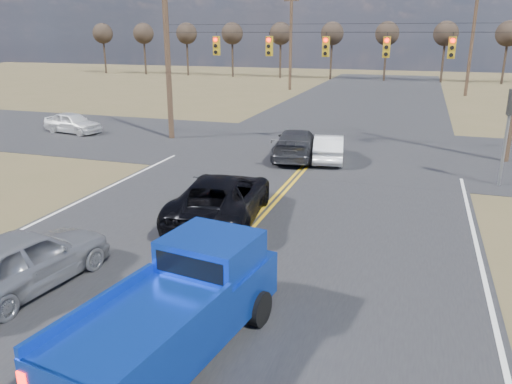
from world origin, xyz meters
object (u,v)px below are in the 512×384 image
(silver_suv, at_px, (23,260))
(dgrey_car_queue, at_px, (297,144))
(white_car_queue, at_px, (329,148))
(cross_car_west, at_px, (73,123))
(pickup_truck, at_px, (178,308))
(black_suv, at_px, (221,197))

(silver_suv, relative_size, dgrey_car_queue, 0.90)
(white_car_queue, bearing_deg, cross_car_west, -16.08)
(pickup_truck, bearing_deg, cross_car_west, 140.67)
(silver_suv, bearing_deg, black_suv, -107.46)
(pickup_truck, height_order, cross_car_west, pickup_truck)
(white_car_queue, distance_m, dgrey_car_queue, 1.60)
(pickup_truck, height_order, silver_suv, pickup_truck)
(pickup_truck, height_order, white_car_queue, pickup_truck)
(black_suv, xyz_separation_m, dgrey_car_queue, (0.34, 9.14, -0.06))
(black_suv, distance_m, white_car_queue, 9.35)
(black_suv, height_order, dgrey_car_queue, black_suv)
(pickup_truck, bearing_deg, silver_suv, 175.04)
(black_suv, relative_size, white_car_queue, 1.43)
(dgrey_car_queue, bearing_deg, white_car_queue, 173.65)
(black_suv, distance_m, cross_car_west, 18.29)
(black_suv, bearing_deg, cross_car_west, -45.14)
(silver_suv, height_order, dgrey_car_queue, silver_suv)
(pickup_truck, distance_m, silver_suv, 4.85)
(black_suv, bearing_deg, dgrey_car_queue, -99.49)
(pickup_truck, distance_m, dgrey_car_queue, 16.25)
(cross_car_west, bearing_deg, dgrey_car_queue, -88.75)
(silver_suv, bearing_deg, white_car_queue, -99.78)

